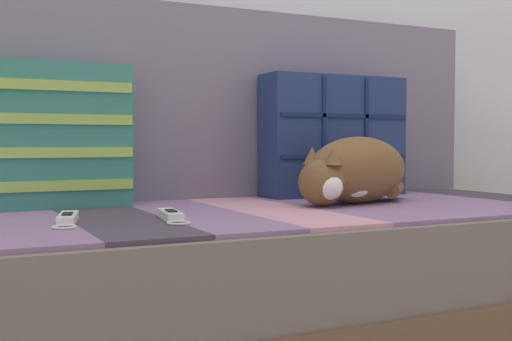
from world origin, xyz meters
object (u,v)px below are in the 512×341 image
(throw_pillow_striped, at_px, (57,136))
(game_remote_near, at_px, (68,219))
(sleeping_cat, at_px, (354,172))
(game_remote_far, at_px, (171,215))
(throw_pillow_quilted, at_px, (334,136))
(couch, at_px, (296,277))

(throw_pillow_striped, bearing_deg, game_remote_near, -95.83)
(sleeping_cat, height_order, game_remote_far, sleeping_cat)
(sleeping_cat, bearing_deg, throw_pillow_quilted, 68.77)
(couch, xyz_separation_m, game_remote_near, (-0.62, -0.11, 0.20))
(game_remote_far, bearing_deg, sleeping_cat, 12.12)
(couch, height_order, game_remote_far, game_remote_far)
(throw_pillow_quilted, xyz_separation_m, sleeping_cat, (-0.10, -0.26, -0.10))
(sleeping_cat, relative_size, game_remote_near, 2.16)
(game_remote_far, bearing_deg, game_remote_near, 170.21)
(game_remote_near, height_order, game_remote_far, same)
(throw_pillow_striped, relative_size, game_remote_near, 1.88)
(throw_pillow_quilted, bearing_deg, throw_pillow_striped, -179.97)
(throw_pillow_quilted, relative_size, throw_pillow_striped, 1.28)
(throw_pillow_quilted, distance_m, sleeping_cat, 0.29)
(couch, xyz_separation_m, game_remote_far, (-0.40, -0.15, 0.20))
(throw_pillow_quilted, height_order, game_remote_near, throw_pillow_quilted)
(throw_pillow_quilted, relative_size, game_remote_near, 2.40)
(throw_pillow_striped, relative_size, game_remote_far, 1.90)
(sleeping_cat, bearing_deg, game_remote_far, -167.88)
(couch, bearing_deg, sleeping_cat, -8.64)
(throw_pillow_striped, xyz_separation_m, game_remote_near, (-0.03, -0.34, -0.18))
(couch, distance_m, throw_pillow_striped, 0.73)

